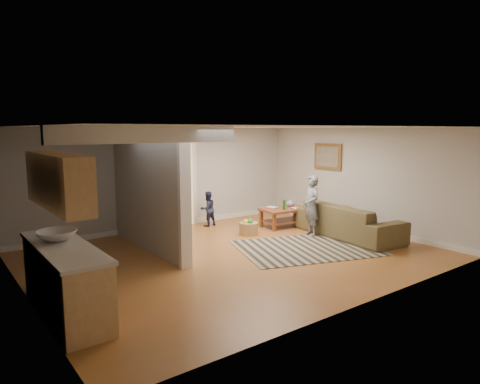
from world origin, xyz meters
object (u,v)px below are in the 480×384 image
sofa (348,237)px  toddler (208,226)px  speaker_right (158,225)px  child (311,235)px  tv_console (144,213)px  speaker_left (162,228)px  coffee_table (285,212)px  toy_basket (249,228)px

sofa → toddler: toddler is taller
speaker_right → toddler: bearing=33.7°
sofa → child: bearing=51.6°
sofa → tv_console: bearing=62.8°
toddler → speaker_left: bearing=30.6°
speaker_right → child: bearing=-15.4°
coffee_table → toy_basket: (-1.28, -0.11, -0.21)m
toddler → toy_basket: bearing=98.6°
toddler → tv_console: bearing=6.0°
sofa → speaker_right: bearing=72.0°
coffee_table → toy_basket: bearing=-175.2°
coffee_table → tv_console: size_ratio=1.14×
sofa → toddler: (-1.99, 2.87, 0.00)m
coffee_table → speaker_right: (-3.49, 0.12, 0.11)m
coffee_table → sofa: bearing=-75.3°
speaker_left → child: (3.32, -0.98, -0.46)m
tv_console → toddler: tv_console is taller
sofa → coffee_table: (-0.43, 1.65, 0.37)m
sofa → speaker_left: 4.25m
tv_console → toy_basket: size_ratio=2.55×
speaker_left → child: size_ratio=0.65×
toy_basket → toddler: toddler is taller
child → toy_basket: bearing=-111.3°
sofa → toddler: bearing=41.0°
sofa → coffee_table: 1.74m
sofa → child: (-0.60, 0.59, 0.00)m
coffee_table → speaker_right: 3.50m
child → toddler: 2.67m
speaker_right → toddler: (1.93, 1.10, -0.48)m
tv_console → toddler: (1.87, 0.31, -0.60)m
speaker_right → toy_basket: speaker_right is taller
tv_console → toy_basket: 2.43m
child → toddler: size_ratio=1.58×
coffee_table → toddler: 2.02m
coffee_table → toddler: coffee_table is taller
toddler → speaker_right: bearing=26.3°
speaker_left → toddler: size_ratio=1.03×
speaker_left → toy_basket: speaker_left is taller
tv_console → child: (3.26, -1.97, -0.60)m
sofa → speaker_right: speaker_right is taller
coffee_table → toy_basket: size_ratio=2.91×
tv_console → toy_basket: bearing=-9.8°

